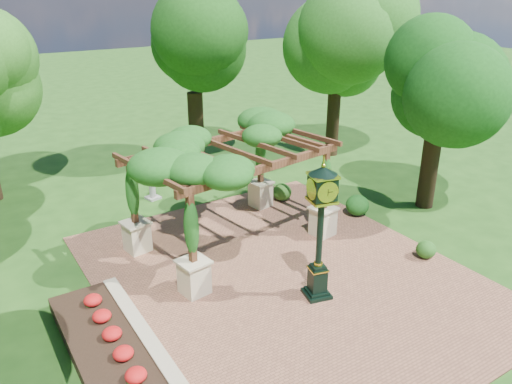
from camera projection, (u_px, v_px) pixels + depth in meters
ground at (303, 292)px, 14.14m from camera, size 120.00×120.00×0.00m
brick_plaza at (283, 275)px, 14.91m from camera, size 10.00×12.00×0.04m
border_wall at (142, 333)px, 12.17m from camera, size 0.35×5.00×0.40m
flower_bed at (105, 347)px, 11.73m from camera, size 1.50×5.00×0.36m
pedestal_clock at (321, 221)px, 13.04m from camera, size 0.93×0.93×3.90m
pergola at (231, 152)px, 15.60m from camera, size 6.74×4.80×3.92m
sundial at (152, 189)px, 20.16m from camera, size 0.61×0.61×0.93m
shrub_front at (426, 249)px, 15.77m from camera, size 0.66×0.66×0.56m
shrub_mid at (357, 205)px, 18.66m from camera, size 1.12×1.12×0.78m
shrub_back at (282, 192)px, 19.97m from camera, size 1.01×1.01×0.68m
tree_north at (192, 39)px, 23.05m from camera, size 3.89×3.89×8.43m
tree_east_far at (338, 40)px, 23.47m from camera, size 4.31×4.31×8.20m
tree_east_near at (442, 77)px, 17.75m from camera, size 3.83×3.83×7.36m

